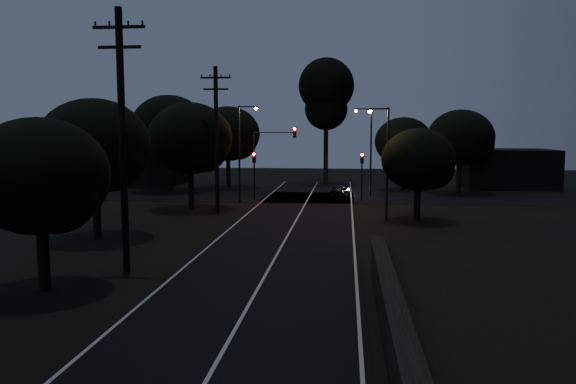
{
  "coord_description": "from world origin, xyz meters",
  "views": [
    {
      "loc": [
        3.3,
        -7.61,
        6.04
      ],
      "look_at": [
        0.0,
        24.0,
        2.5
      ],
      "focal_mm": 35.0,
      "sensor_mm": 36.0,
      "label": 1
    }
  ],
  "objects_px": {
    "tall_pine": "(326,93)",
    "streetlight_b": "(369,145)",
    "signal_right": "(362,168)",
    "signal_left": "(254,167)",
    "car": "(339,191)",
    "signal_mast": "(274,150)",
    "utility_pole_far": "(216,137)",
    "streetlight_a": "(242,147)",
    "streetlight_c": "(385,155)",
    "utility_pole_mid": "(122,137)"
  },
  "relations": [
    {
      "from": "tall_pine",
      "to": "streetlight_b",
      "type": "bearing_deg",
      "value": -68.62
    },
    {
      "from": "signal_right",
      "to": "streetlight_b",
      "type": "xyz_separation_m",
      "value": [
        0.71,
        4.01,
        1.8
      ]
    },
    {
      "from": "signal_left",
      "to": "streetlight_b",
      "type": "height_order",
      "value": "streetlight_b"
    },
    {
      "from": "signal_right",
      "to": "car",
      "type": "relative_size",
      "value": 1.28
    },
    {
      "from": "streetlight_b",
      "to": "signal_mast",
      "type": "bearing_deg",
      "value": -154.01
    },
    {
      "from": "utility_pole_far",
      "to": "tall_pine",
      "type": "bearing_deg",
      "value": 73.07
    },
    {
      "from": "streetlight_a",
      "to": "streetlight_b",
      "type": "xyz_separation_m",
      "value": [
        10.61,
        6.0,
        0.0
      ]
    },
    {
      "from": "utility_pole_far",
      "to": "streetlight_c",
      "type": "relative_size",
      "value": 1.4
    },
    {
      "from": "tall_pine",
      "to": "streetlight_a",
      "type": "height_order",
      "value": "tall_pine"
    },
    {
      "from": "utility_pole_far",
      "to": "streetlight_b",
      "type": "relative_size",
      "value": 1.31
    },
    {
      "from": "utility_pole_far",
      "to": "tall_pine",
      "type": "height_order",
      "value": "tall_pine"
    },
    {
      "from": "signal_left",
      "to": "streetlight_b",
      "type": "bearing_deg",
      "value": 22.05
    },
    {
      "from": "utility_pole_mid",
      "to": "signal_left",
      "type": "distance_m",
      "value": 25.19
    },
    {
      "from": "signal_right",
      "to": "streetlight_a",
      "type": "relative_size",
      "value": 0.51
    },
    {
      "from": "streetlight_a",
      "to": "signal_left",
      "type": "bearing_deg",
      "value": 70.41
    },
    {
      "from": "tall_pine",
      "to": "car",
      "type": "relative_size",
      "value": 4.32
    },
    {
      "from": "utility_pole_far",
      "to": "signal_mast",
      "type": "bearing_deg",
      "value": 68.89
    },
    {
      "from": "streetlight_c",
      "to": "car",
      "type": "relative_size",
      "value": 2.33
    },
    {
      "from": "utility_pole_far",
      "to": "streetlight_b",
      "type": "bearing_deg",
      "value": 46.7
    },
    {
      "from": "utility_pole_mid",
      "to": "tall_pine",
      "type": "bearing_deg",
      "value": 80.07
    },
    {
      "from": "signal_left",
      "to": "tall_pine",
      "type": "bearing_deg",
      "value": 69.54
    },
    {
      "from": "streetlight_a",
      "to": "car",
      "type": "bearing_deg",
      "value": 30.02
    },
    {
      "from": "signal_right",
      "to": "streetlight_c",
      "type": "bearing_deg",
      "value": -82.98
    },
    {
      "from": "tall_pine",
      "to": "signal_right",
      "type": "bearing_deg",
      "value": -76.51
    },
    {
      "from": "tall_pine",
      "to": "utility_pole_mid",
      "type": "bearing_deg",
      "value": -99.93
    },
    {
      "from": "signal_mast",
      "to": "tall_pine",
      "type": "bearing_deg",
      "value": 75.38
    },
    {
      "from": "signal_left",
      "to": "signal_mast",
      "type": "xyz_separation_m",
      "value": [
        1.69,
        0.0,
        1.5
      ]
    },
    {
      "from": "utility_pole_mid",
      "to": "utility_pole_far",
      "type": "xyz_separation_m",
      "value": [
        0.0,
        17.0,
        -0.25
      ]
    },
    {
      "from": "tall_pine",
      "to": "signal_left",
      "type": "relative_size",
      "value": 3.39
    },
    {
      "from": "signal_mast",
      "to": "utility_pole_far",
      "type": "bearing_deg",
      "value": -111.11
    },
    {
      "from": "signal_mast",
      "to": "streetlight_c",
      "type": "height_order",
      "value": "streetlight_c"
    },
    {
      "from": "streetlight_a",
      "to": "car",
      "type": "height_order",
      "value": "streetlight_a"
    },
    {
      "from": "streetlight_c",
      "to": "tall_pine",
      "type": "bearing_deg",
      "value": 100.93
    },
    {
      "from": "utility_pole_mid",
      "to": "signal_left",
      "type": "xyz_separation_m",
      "value": [
        1.4,
        24.99,
        -2.9
      ]
    },
    {
      "from": "utility_pole_mid",
      "to": "streetlight_a",
      "type": "distance_m",
      "value": 23.04
    },
    {
      "from": "tall_pine",
      "to": "signal_right",
      "type": "xyz_separation_m",
      "value": [
        3.6,
        -15.01,
        -7.18
      ]
    },
    {
      "from": "signal_right",
      "to": "streetlight_c",
      "type": "distance_m",
      "value": 10.18
    },
    {
      "from": "signal_right",
      "to": "car",
      "type": "bearing_deg",
      "value": 126.94
    },
    {
      "from": "car",
      "to": "signal_mast",
      "type": "bearing_deg",
      "value": 35.55
    },
    {
      "from": "utility_pole_mid",
      "to": "car",
      "type": "height_order",
      "value": "utility_pole_mid"
    },
    {
      "from": "signal_mast",
      "to": "car",
      "type": "relative_size",
      "value": 1.94
    },
    {
      "from": "tall_pine",
      "to": "signal_right",
      "type": "relative_size",
      "value": 3.39
    },
    {
      "from": "utility_pole_far",
      "to": "tall_pine",
      "type": "relative_size",
      "value": 0.76
    },
    {
      "from": "streetlight_a",
      "to": "signal_mast",
      "type": "bearing_deg",
      "value": 39.77
    },
    {
      "from": "tall_pine",
      "to": "streetlight_b",
      "type": "relative_size",
      "value": 1.74
    },
    {
      "from": "signal_mast",
      "to": "streetlight_b",
      "type": "distance_m",
      "value": 9.15
    },
    {
      "from": "utility_pole_mid",
      "to": "signal_mast",
      "type": "bearing_deg",
      "value": 82.96
    },
    {
      "from": "utility_pole_far",
      "to": "streetlight_a",
      "type": "height_order",
      "value": "utility_pole_far"
    },
    {
      "from": "signal_right",
      "to": "utility_pole_mid",
      "type": "bearing_deg",
      "value": -112.99
    },
    {
      "from": "streetlight_b",
      "to": "car",
      "type": "bearing_deg",
      "value": -152.16
    }
  ]
}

